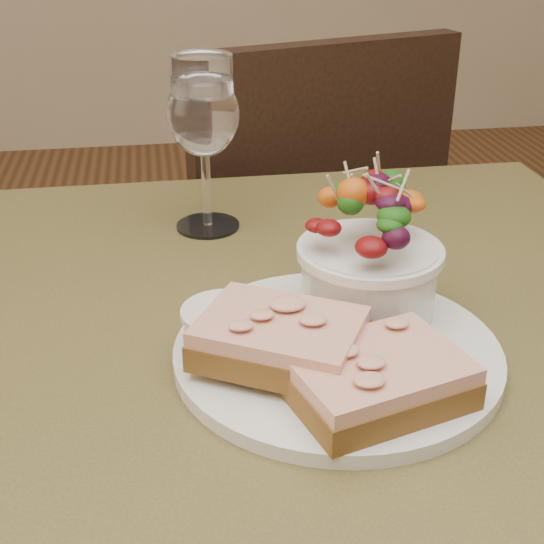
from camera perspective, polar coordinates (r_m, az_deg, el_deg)
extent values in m
cube|color=#473D1E|center=(0.65, 0.98, -6.40)|extent=(0.80, 0.80, 0.04)
cylinder|color=black|center=(1.17, -19.50, -13.84)|extent=(0.05, 0.05, 0.71)
cylinder|color=black|center=(1.22, 14.13, -10.88)|extent=(0.05, 0.05, 0.71)
cube|color=black|center=(1.40, -0.10, -0.26)|extent=(0.52, 0.52, 0.04)
cube|color=black|center=(1.15, 3.98, 5.82)|extent=(0.41, 0.16, 0.45)
cube|color=black|center=(1.51, -0.09, -7.87)|extent=(0.45, 0.45, 0.45)
cylinder|color=white|center=(0.61, 4.92, -6.08)|extent=(0.26, 0.26, 0.01)
cube|color=#4D2914|center=(0.55, 7.84, -8.42)|extent=(0.14, 0.12, 0.02)
cube|color=#FFF2C1|center=(0.54, 7.95, -6.98)|extent=(0.14, 0.12, 0.01)
cube|color=#4D2914|center=(0.57, 0.61, -5.54)|extent=(0.15, 0.14, 0.02)
cube|color=#FFF2C1|center=(0.56, 0.62, -4.13)|extent=(0.14, 0.13, 0.01)
cylinder|color=silver|center=(0.59, -3.59, -4.28)|extent=(0.06, 0.06, 0.04)
cylinder|color=brown|center=(0.59, -3.63, -3.03)|extent=(0.06, 0.06, 0.01)
cylinder|color=white|center=(0.65, 7.27, -0.46)|extent=(0.11, 0.11, 0.06)
ellipsoid|color=#14380A|center=(0.62, 7.56, 4.13)|extent=(0.10, 0.10, 0.06)
ellipsoid|color=#14380A|center=(0.65, -2.90, -2.61)|extent=(0.04, 0.04, 0.01)
sphere|color=maroon|center=(0.64, -4.15, -2.75)|extent=(0.02, 0.02, 0.02)
cylinder|color=white|center=(0.85, -4.84, 3.50)|extent=(0.07, 0.07, 0.00)
cylinder|color=white|center=(0.83, -4.97, 6.48)|extent=(0.01, 0.01, 0.09)
ellipsoid|color=white|center=(0.81, -5.19, 11.81)|extent=(0.08, 0.08, 0.09)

